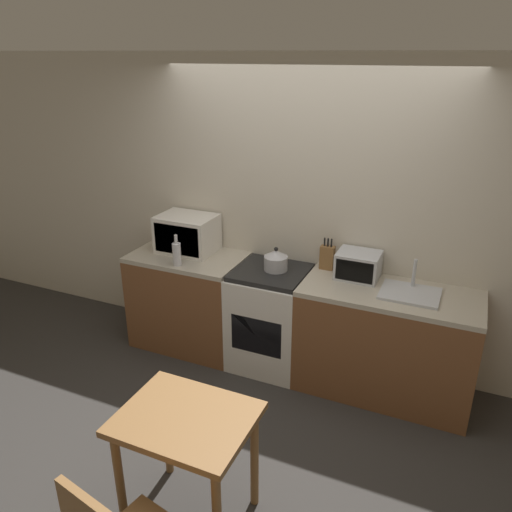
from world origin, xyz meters
name	(u,v)px	position (x,y,z in m)	size (l,w,h in m)	color
ground_plane	(247,428)	(0.00, 0.00, 0.00)	(16.00, 16.00, 0.00)	#33302D
wall_back	(306,216)	(0.00, 1.21, 1.30)	(10.00, 0.06, 2.60)	beige
counter_left_run	(190,300)	(-0.99, 0.87, 0.45)	(1.01, 0.62, 0.90)	brown
counter_right_run	(385,342)	(0.81, 0.87, 0.45)	(1.36, 0.62, 0.90)	brown
stove_range	(270,318)	(-0.17, 0.87, 0.45)	(0.62, 0.62, 0.90)	silver
kettle	(276,260)	(-0.14, 0.89, 0.99)	(0.20, 0.20, 0.20)	#B7B7BC
microwave	(187,234)	(-1.04, 0.96, 1.07)	(0.51, 0.38, 0.33)	silver
bottle	(177,254)	(-0.95, 0.64, 1.01)	(0.07, 0.07, 0.27)	silver
knife_block	(327,257)	(0.24, 1.08, 1.00)	(0.12, 0.07, 0.27)	brown
toaster_oven	(358,265)	(0.52, 1.01, 1.01)	(0.34, 0.28, 0.21)	silver
sink_basin	(410,293)	(0.95, 0.87, 0.92)	(0.43, 0.35, 0.24)	silver
dining_table	(187,434)	(0.01, -0.81, 0.61)	(0.74, 0.59, 0.74)	brown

